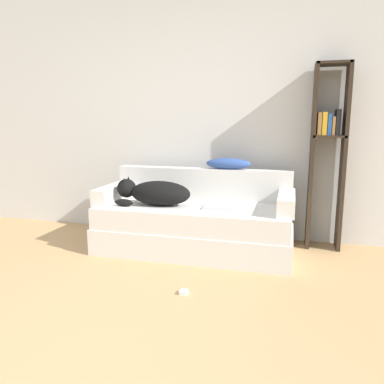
{
  "coord_description": "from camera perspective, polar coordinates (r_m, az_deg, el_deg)",
  "views": [
    {
      "loc": [
        1.04,
        -1.38,
        1.26
      ],
      "look_at": [
        0.14,
        1.97,
        0.61
      ],
      "focal_mm": 35.0,
      "sensor_mm": 36.0,
      "label": 1
    }
  ],
  "objects": [
    {
      "name": "wall_back",
      "position": [
        4.2,
        0.7,
        11.88
      ],
      "size": [
        7.79,
        0.06,
        2.7
      ],
      "color": "silver",
      "rests_on": "ground_plane"
    },
    {
      "name": "couch",
      "position": [
        3.71,
        0.38,
        -5.55
      ],
      "size": [
        1.89,
        0.84,
        0.46
      ],
      "color": "silver",
      "rests_on": "ground_plane"
    },
    {
      "name": "couch_backrest",
      "position": [
        3.95,
        1.68,
        1.31
      ],
      "size": [
        1.85,
        0.15,
        0.32
      ],
      "color": "silver",
      "rests_on": "couch"
    },
    {
      "name": "couch_arm_left",
      "position": [
        3.94,
        -11.96,
        -0.17
      ],
      "size": [
        0.15,
        0.65,
        0.16
      ],
      "color": "silver",
      "rests_on": "couch"
    },
    {
      "name": "couch_arm_right",
      "position": [
        3.52,
        14.2,
        -1.55
      ],
      "size": [
        0.15,
        0.65,
        0.16
      ],
      "color": "silver",
      "rests_on": "couch"
    },
    {
      "name": "dog",
      "position": [
        3.66,
        -5.74,
        -0.09
      ],
      "size": [
        0.75,
        0.31,
        0.27
      ],
      "color": "black",
      "rests_on": "couch"
    },
    {
      "name": "laptop",
      "position": [
        3.54,
        4.01,
        -2.33
      ],
      "size": [
        0.29,
        0.21,
        0.02
      ],
      "rotation": [
        0.0,
        0.0,
        0.06
      ],
      "color": "#B7B7BC",
      "rests_on": "couch"
    },
    {
      "name": "throw_pillow",
      "position": [
        3.88,
        5.54,
        4.32
      ],
      "size": [
        0.46,
        0.15,
        0.11
      ],
      "color": "#335199",
      "rests_on": "couch_backrest"
    },
    {
      "name": "bookshelf",
      "position": [
        3.91,
        20.0,
        6.34
      ],
      "size": [
        0.33,
        0.26,
        1.81
      ],
      "color": "#2D2319",
      "rests_on": "ground_plane"
    },
    {
      "name": "power_adapter",
      "position": [
        2.87,
        -1.24,
        -15.03
      ],
      "size": [
        0.06,
        0.06,
        0.03
      ],
      "color": "white",
      "rests_on": "ground_plane"
    }
  ]
}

